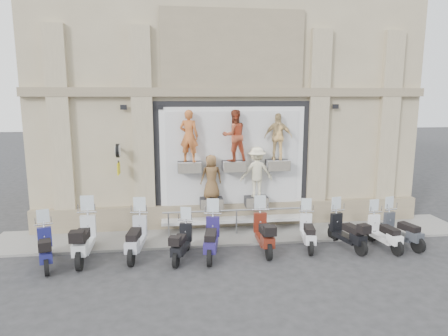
{
  "coord_description": "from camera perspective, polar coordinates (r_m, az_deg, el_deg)",
  "views": [
    {
      "loc": [
        -2.11,
        -10.9,
        4.74
      ],
      "look_at": [
        -0.44,
        1.9,
        2.39
      ],
      "focal_mm": 32.0,
      "sensor_mm": 36.0,
      "label": 1
    }
  ],
  "objects": [
    {
      "name": "scooter_j",
      "position": [
        13.99,
        24.12,
        -7.23
      ],
      "size": [
        0.98,
        1.88,
        1.47
      ],
      "primitive_type": null,
      "rotation": [
        0.0,
        0.0,
        0.26
      ],
      "color": "#31343C",
      "rests_on": "ground"
    },
    {
      "name": "clock_sign_bracket",
      "position": [
        13.62,
        -14.9,
        1.81
      ],
      "size": [
        0.1,
        0.8,
        1.02
      ],
      "color": "black",
      "rests_on": "ground"
    },
    {
      "name": "scooter_c",
      "position": [
        12.24,
        -12.48,
        -8.58
      ],
      "size": [
        0.82,
        2.08,
        1.64
      ],
      "primitive_type": null,
      "rotation": [
        0.0,
        0.0,
        -0.12
      ],
      "color": "#AAADB9",
      "rests_on": "ground"
    },
    {
      "name": "sidewalk",
      "position": [
        13.98,
        1.72,
        -9.31
      ],
      "size": [
        16.0,
        2.2,
        0.08
      ],
      "primitive_type": "cube",
      "color": "gray",
      "rests_on": "ground"
    },
    {
      "name": "guard_rail",
      "position": [
        13.75,
        1.8,
        -7.78
      ],
      "size": [
        5.06,
        0.1,
        0.93
      ],
      "primitive_type": null,
      "color": "#9EA0A5",
      "rests_on": "ground"
    },
    {
      "name": "ground",
      "position": [
        12.07,
        3.34,
        -12.8
      ],
      "size": [
        90.0,
        90.0,
        0.0
      ],
      "primitive_type": "plane",
      "color": "#2A2A2C",
      "rests_on": "ground"
    },
    {
      "name": "shop_vitrine",
      "position": [
        14.01,
        1.72,
        0.81
      ],
      "size": [
        5.6,
        0.86,
        4.3
      ],
      "color": "black",
      "rests_on": "ground"
    },
    {
      "name": "scooter_i",
      "position": [
        13.56,
        21.95,
        -7.71
      ],
      "size": [
        0.75,
        1.81,
        1.43
      ],
      "primitive_type": null,
      "rotation": [
        0.0,
        0.0,
        0.14
      ],
      "color": "white",
      "rests_on": "ground"
    },
    {
      "name": "scooter_d",
      "position": [
        11.86,
        -6.1,
        -9.6
      ],
      "size": [
        0.97,
        1.82,
        1.42
      ],
      "primitive_type": null,
      "rotation": [
        0.0,
        0.0,
        -0.28
      ],
      "color": "black",
      "rests_on": "ground"
    },
    {
      "name": "scooter_f",
      "position": [
        12.42,
        5.73,
        -8.21
      ],
      "size": [
        0.61,
        1.98,
        1.6
      ],
      "primitive_type": null,
      "rotation": [
        0.0,
        0.0,
        -0.02
      ],
      "color": "#5D1C0F",
      "rests_on": "ground"
    },
    {
      "name": "scooter_b",
      "position": [
        12.42,
        -19.39,
        -8.42
      ],
      "size": [
        0.65,
        2.15,
        1.74
      ],
      "primitive_type": null,
      "rotation": [
        0.0,
        0.0,
        0.01
      ],
      "color": "silver",
      "rests_on": "ground"
    },
    {
      "name": "building",
      "position": [
        18.07,
        -0.71,
        14.33
      ],
      "size": [
        14.0,
        8.6,
        12.0
      ],
      "primitive_type": null,
      "color": "tan",
      "rests_on": "ground"
    },
    {
      "name": "scooter_g",
      "position": [
        12.92,
        11.95,
        -8.01
      ],
      "size": [
        0.85,
        1.85,
        1.45
      ],
      "primitive_type": null,
      "rotation": [
        0.0,
        0.0,
        -0.19
      ],
      "color": "silver",
      "rests_on": "ground"
    },
    {
      "name": "scooter_e",
      "position": [
        11.96,
        -1.82,
        -8.89
      ],
      "size": [
        0.91,
        2.05,
        1.61
      ],
      "primitive_type": null,
      "rotation": [
        0.0,
        0.0,
        -0.17
      ],
      "color": "navy",
      "rests_on": "ground"
    },
    {
      "name": "scooter_a",
      "position": [
        12.36,
        -24.24,
        -9.45
      ],
      "size": [
        1.06,
        1.91,
        1.49
      ],
      "primitive_type": null,
      "rotation": [
        0.0,
        0.0,
        0.3
      ],
      "color": "navy",
      "rests_on": "ground"
    },
    {
      "name": "scooter_h",
      "position": [
        13.16,
        17.21,
        -7.77
      ],
      "size": [
        0.96,
        1.93,
        1.51
      ],
      "primitive_type": null,
      "rotation": [
        0.0,
        0.0,
        0.23
      ],
      "color": "black",
      "rests_on": "ground"
    }
  ]
}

